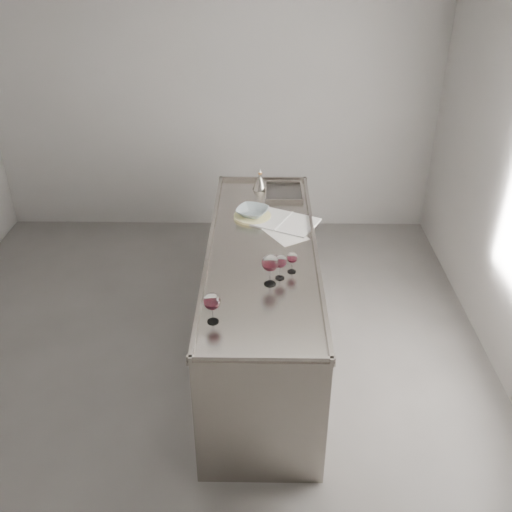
{
  "coord_description": "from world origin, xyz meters",
  "views": [
    {
      "loc": [
        0.51,
        -3.15,
        2.9
      ],
      "look_at": [
        0.46,
        0.04,
        1.02
      ],
      "focal_mm": 40.0,
      "sensor_mm": 36.0,
      "label": 1
    }
  ],
  "objects_px": {
    "wine_glass_small": "(292,258)",
    "ceramic_bowl": "(252,212)",
    "counter": "(262,302)",
    "wine_glass_right": "(270,264)",
    "wine_funnel": "(260,183)",
    "wine_glass_middle": "(280,262)",
    "wine_glass_left": "(212,302)",
    "notebook": "(284,222)"
  },
  "relations": [
    {
      "from": "counter",
      "to": "wine_glass_left",
      "type": "height_order",
      "value": "wine_glass_left"
    },
    {
      "from": "ceramic_bowl",
      "to": "wine_funnel",
      "type": "distance_m",
      "value": 0.54
    },
    {
      "from": "wine_glass_small",
      "to": "ceramic_bowl",
      "type": "relative_size",
      "value": 0.61
    },
    {
      "from": "wine_glass_left",
      "to": "wine_glass_right",
      "type": "relative_size",
      "value": 0.9
    },
    {
      "from": "wine_funnel",
      "to": "counter",
      "type": "bearing_deg",
      "value": -88.69
    },
    {
      "from": "notebook",
      "to": "ceramic_bowl",
      "type": "distance_m",
      "value": 0.25
    },
    {
      "from": "wine_glass_left",
      "to": "ceramic_bowl",
      "type": "distance_m",
      "value": 1.34
    },
    {
      "from": "wine_glass_right",
      "to": "wine_funnel",
      "type": "relative_size",
      "value": 1.12
    },
    {
      "from": "wine_glass_right",
      "to": "notebook",
      "type": "distance_m",
      "value": 0.87
    },
    {
      "from": "counter",
      "to": "ceramic_bowl",
      "type": "bearing_deg",
      "value": 99.51
    },
    {
      "from": "wine_glass_left",
      "to": "wine_funnel",
      "type": "xyz_separation_m",
      "value": [
        0.25,
        1.85,
        -0.08
      ]
    },
    {
      "from": "wine_glass_middle",
      "to": "wine_glass_right",
      "type": "height_order",
      "value": "wine_glass_right"
    },
    {
      "from": "wine_glass_small",
      "to": "ceramic_bowl",
      "type": "xyz_separation_m",
      "value": [
        -0.27,
        0.78,
        -0.05
      ]
    },
    {
      "from": "notebook",
      "to": "ceramic_bowl",
      "type": "xyz_separation_m",
      "value": [
        -0.24,
        0.08,
        0.04
      ]
    },
    {
      "from": "counter",
      "to": "notebook",
      "type": "bearing_deg",
      "value": 67.36
    },
    {
      "from": "counter",
      "to": "ceramic_bowl",
      "type": "distance_m",
      "value": 0.7
    },
    {
      "from": "wine_glass_right",
      "to": "wine_glass_small",
      "type": "bearing_deg",
      "value": 45.99
    },
    {
      "from": "wine_glass_small",
      "to": "notebook",
      "type": "height_order",
      "value": "wine_glass_small"
    },
    {
      "from": "wine_glass_small",
      "to": "ceramic_bowl",
      "type": "height_order",
      "value": "wine_glass_small"
    },
    {
      "from": "wine_glass_middle",
      "to": "wine_glass_right",
      "type": "xyz_separation_m",
      "value": [
        -0.06,
        -0.07,
        0.03
      ]
    },
    {
      "from": "wine_glass_left",
      "to": "ceramic_bowl",
      "type": "xyz_separation_m",
      "value": [
        0.2,
        1.32,
        -0.09
      ]
    },
    {
      "from": "counter",
      "to": "wine_glass_small",
      "type": "height_order",
      "value": "wine_glass_small"
    },
    {
      "from": "notebook",
      "to": "wine_glass_small",
      "type": "bearing_deg",
      "value": -60.82
    },
    {
      "from": "counter",
      "to": "notebook",
      "type": "relative_size",
      "value": 4.16
    },
    {
      "from": "wine_glass_middle",
      "to": "wine_funnel",
      "type": "bearing_deg",
      "value": 95.62
    },
    {
      "from": "wine_glass_middle",
      "to": "notebook",
      "type": "bearing_deg",
      "value": 86.68
    },
    {
      "from": "counter",
      "to": "wine_glass_left",
      "type": "relative_size",
      "value": 12.78
    },
    {
      "from": "counter",
      "to": "wine_funnel",
      "type": "height_order",
      "value": "wine_funnel"
    },
    {
      "from": "wine_glass_left",
      "to": "counter",
      "type": "bearing_deg",
      "value": 72.22
    },
    {
      "from": "notebook",
      "to": "wine_glass_right",
      "type": "bearing_deg",
      "value": -70.86
    },
    {
      "from": "counter",
      "to": "wine_glass_small",
      "type": "relative_size",
      "value": 16.86
    },
    {
      "from": "wine_glass_left",
      "to": "wine_glass_right",
      "type": "xyz_separation_m",
      "value": [
        0.33,
        0.39,
        0.01
      ]
    },
    {
      "from": "wine_glass_left",
      "to": "ceramic_bowl",
      "type": "bearing_deg",
      "value": 81.49
    },
    {
      "from": "wine_glass_right",
      "to": "wine_glass_small",
      "type": "relative_size",
      "value": 1.47
    },
    {
      "from": "wine_glass_small",
      "to": "wine_funnel",
      "type": "xyz_separation_m",
      "value": [
        -0.22,
        1.31,
        -0.04
      ]
    },
    {
      "from": "counter",
      "to": "wine_glass_small",
      "type": "xyz_separation_m",
      "value": [
        0.19,
        -0.32,
        0.57
      ]
    },
    {
      "from": "counter",
      "to": "wine_glass_left",
      "type": "xyz_separation_m",
      "value": [
        -0.28,
        -0.86,
        0.6
      ]
    },
    {
      "from": "wine_glass_small",
      "to": "ceramic_bowl",
      "type": "distance_m",
      "value": 0.83
    },
    {
      "from": "notebook",
      "to": "wine_funnel",
      "type": "bearing_deg",
      "value": 132.91
    },
    {
      "from": "ceramic_bowl",
      "to": "wine_funnel",
      "type": "height_order",
      "value": "wine_funnel"
    },
    {
      "from": "wine_glass_middle",
      "to": "ceramic_bowl",
      "type": "bearing_deg",
      "value": 102.59
    },
    {
      "from": "ceramic_bowl",
      "to": "notebook",
      "type": "bearing_deg",
      "value": -18.89
    }
  ]
}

